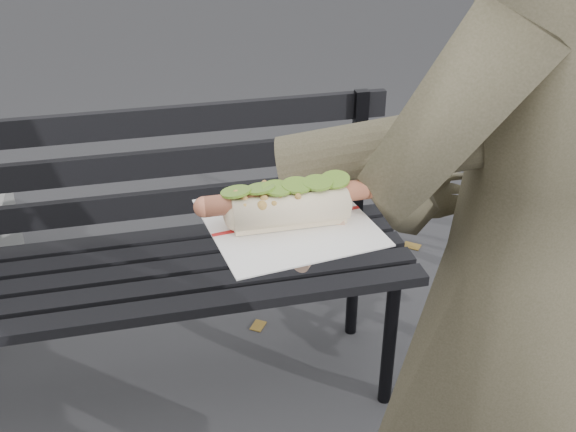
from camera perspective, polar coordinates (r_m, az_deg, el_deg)
The scene contains 3 objects.
park_bench at distance 1.95m, azimuth -12.45°, elevation -2.28°, with size 1.50×0.44×0.88m.
person at distance 1.15m, azimuth 19.07°, elevation -6.69°, with size 0.65×0.42×1.77m, color #44422D.
held_hotdog at distance 0.90m, azimuth 11.27°, elevation 4.95°, with size 0.63×0.30×0.20m.
Camera 1 is at (-0.05, -0.65, 1.53)m, focal length 42.00 mm.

